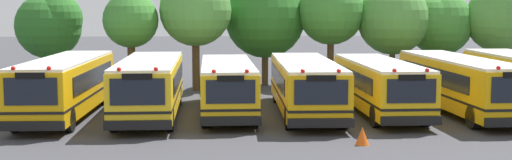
# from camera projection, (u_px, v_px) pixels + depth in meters

# --- Properties ---
(ground_plane) EXTENTS (160.00, 160.00, 0.00)m
(ground_plane) POSITION_uv_depth(u_px,v_px,m) (304.00, 114.00, 30.75)
(ground_plane) COLOR #38383D
(school_bus_0) EXTENTS (2.64, 10.91, 2.78)m
(school_bus_0) POSITION_uv_depth(u_px,v_px,m) (66.00, 85.00, 29.87)
(school_bus_0) COLOR #EAA80C
(school_bus_0) RESTS_ON ground_plane
(school_bus_1) EXTENTS (2.72, 10.65, 2.73)m
(school_bus_1) POSITION_uv_depth(u_px,v_px,m) (150.00, 85.00, 29.92)
(school_bus_1) COLOR yellow
(school_bus_1) RESTS_ON ground_plane
(school_bus_2) EXTENTS (2.56, 10.06, 2.55)m
(school_bus_2) POSITION_uv_depth(u_px,v_px,m) (227.00, 85.00, 30.56)
(school_bus_2) COLOR yellow
(school_bus_2) RESTS_ON ground_plane
(school_bus_3) EXTENTS (2.81, 11.04, 2.61)m
(school_bus_3) POSITION_uv_depth(u_px,v_px,m) (305.00, 84.00, 30.58)
(school_bus_3) COLOR #EAA80C
(school_bus_3) RESTS_ON ground_plane
(school_bus_4) EXTENTS (2.54, 10.19, 2.59)m
(school_bus_4) POSITION_uv_depth(u_px,v_px,m) (379.00, 85.00, 30.67)
(school_bus_4) COLOR yellow
(school_bus_4) RESTS_ON ground_plane
(school_bus_5) EXTENTS (2.72, 11.38, 2.72)m
(school_bus_5) POSITION_uv_depth(u_px,v_px,m) (459.00, 83.00, 30.89)
(school_bus_5) COLOR #EAA80C
(school_bus_5) RESTS_ON ground_plane
(tree_0) EXTENTS (4.03, 3.92, 5.83)m
(tree_0) POSITION_uv_depth(u_px,v_px,m) (51.00, 24.00, 39.21)
(tree_0) COLOR #4C3823
(tree_0) RESTS_ON ground_plane
(tree_1) EXTENTS (3.24, 3.24, 5.83)m
(tree_1) POSITION_uv_depth(u_px,v_px,m) (131.00, 21.00, 38.12)
(tree_1) COLOR #4C3823
(tree_1) RESTS_ON ground_plane
(tree_2) EXTENTS (4.26, 4.26, 6.90)m
(tree_2) POSITION_uv_depth(u_px,v_px,m) (194.00, 9.00, 38.67)
(tree_2) COLOR #4C3823
(tree_2) RESTS_ON ground_plane
(tree_3) EXTENTS (5.07, 5.07, 6.83)m
(tree_3) POSITION_uv_depth(u_px,v_px,m) (267.00, 17.00, 41.26)
(tree_3) COLOR #4C3823
(tree_3) RESTS_ON ground_plane
(tree_4) EXTENTS (4.07, 4.07, 6.70)m
(tree_4) POSITION_uv_depth(u_px,v_px,m) (333.00, 11.00, 40.28)
(tree_4) COLOR #4C3823
(tree_4) RESTS_ON ground_plane
(tree_5) EXTENTS (4.40, 4.40, 6.42)m
(tree_5) POSITION_uv_depth(u_px,v_px,m) (393.00, 20.00, 40.36)
(tree_5) COLOR #4C3823
(tree_5) RESTS_ON ground_plane
(tree_6) EXTENTS (4.33, 4.03, 5.94)m
(tree_6) POSITION_uv_depth(u_px,v_px,m) (437.00, 23.00, 41.14)
(tree_6) COLOR #4C3823
(tree_6) RESTS_ON ground_plane
(tree_7) EXTENTS (4.35, 4.28, 6.43)m
(tree_7) POSITION_uv_depth(u_px,v_px,m) (498.00, 19.00, 40.49)
(tree_7) COLOR #4C3823
(tree_7) RESTS_ON ground_plane
(traffic_cone) EXTENTS (0.50, 0.50, 0.66)m
(traffic_cone) POSITION_uv_depth(u_px,v_px,m) (362.00, 136.00, 23.77)
(traffic_cone) COLOR #EA5914
(traffic_cone) RESTS_ON ground_plane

